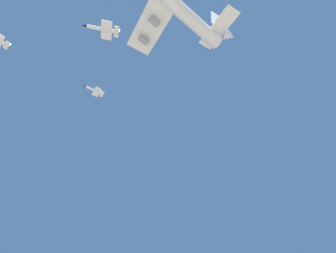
# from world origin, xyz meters

# --- Properties ---
(chase_jet_left_wing) EXTENTS (13.71, 11.79, 4.00)m
(chase_jet_left_wing) POSITION_xyz_m (2.33, 55.17, 106.33)
(chase_jet_left_wing) COLOR silver
(chase_jet_high_escort) EXTENTS (10.34, 14.52, 4.00)m
(chase_jet_high_escort) POSITION_xyz_m (50.98, 12.64, 149.70)
(chase_jet_high_escort) COLOR silver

